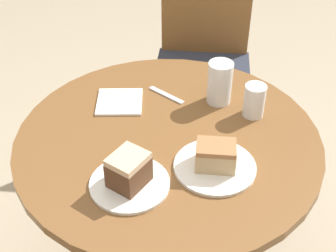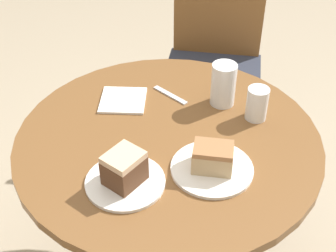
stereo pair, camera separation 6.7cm
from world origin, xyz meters
name	(u,v)px [view 2 (the right image)]	position (x,y,z in m)	size (l,w,h in m)	color
table	(168,179)	(0.00, 0.00, 0.52)	(0.95, 0.95, 0.71)	brown
chair	(214,58)	(0.06, 0.88, 0.49)	(0.46, 0.43, 0.94)	brown
plate_near	(125,182)	(-0.08, -0.22, 0.71)	(0.22, 0.22, 0.01)	white
plate_far	(212,168)	(0.15, -0.12, 0.71)	(0.24, 0.24, 0.01)	white
cake_slice_near	(124,168)	(-0.08, -0.22, 0.76)	(0.12, 0.13, 0.09)	brown
cake_slice_far	(213,157)	(0.15, -0.12, 0.75)	(0.11, 0.08, 0.08)	tan
glass_lemonade	(223,86)	(0.15, 0.21, 0.77)	(0.08, 0.08, 0.15)	beige
glass_water	(257,105)	(0.26, 0.15, 0.75)	(0.07, 0.07, 0.11)	silver
napkin_stack	(123,100)	(-0.19, 0.16, 0.71)	(0.17, 0.17, 0.01)	white
spoon	(170,95)	(-0.03, 0.22, 0.71)	(0.13, 0.10, 0.00)	silver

